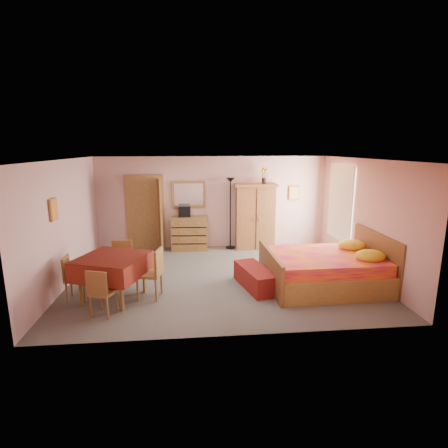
{
  "coord_description": "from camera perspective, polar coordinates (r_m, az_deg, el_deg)",
  "views": [
    {
      "loc": [
        -0.65,
        -7.35,
        2.84
      ],
      "look_at": [
        0.1,
        0.3,
        1.15
      ],
      "focal_mm": 28.0,
      "sensor_mm": 36.0,
      "label": 1
    }
  ],
  "objects": [
    {
      "name": "chest_of_drawers",
      "position": [
        9.89,
        -5.65,
        -1.52
      ],
      "size": [
        1.03,
        0.56,
        0.94
      ],
      "primitive_type": "cube",
      "rotation": [
        0.0,
        0.0,
        -0.06
      ],
      "color": "olive",
      "rests_on": "floor"
    },
    {
      "name": "floor",
      "position": [
        7.91,
        -0.52,
        -8.65
      ],
      "size": [
        6.5,
        6.5,
        0.0
      ],
      "primitive_type": "plane",
      "color": "#646058",
      "rests_on": "ground"
    },
    {
      "name": "floor_lamp",
      "position": [
        9.87,
        1.05,
        1.72
      ],
      "size": [
        0.29,
        0.29,
        2.02
      ],
      "primitive_type": "cube",
      "rotation": [
        0.0,
        0.0,
        0.12
      ],
      "color": "black",
      "rests_on": "floor"
    },
    {
      "name": "dining_table",
      "position": [
        7.02,
        -17.62,
        -8.36
      ],
      "size": [
        1.48,
        1.48,
        0.85
      ],
      "primitive_type": "cube",
      "rotation": [
        0.0,
        0.0,
        -0.35
      ],
      "color": "maroon",
      "rests_on": "floor"
    },
    {
      "name": "ceiling",
      "position": [
        7.38,
        -0.55,
        10.53
      ],
      "size": [
        6.5,
        6.5,
        0.0
      ],
      "primitive_type": "plane",
      "rotation": [
        3.14,
        0.0,
        0.0
      ],
      "color": "brown",
      "rests_on": "wall_back"
    },
    {
      "name": "chair_west",
      "position": [
        7.23,
        -22.89,
        -8.12
      ],
      "size": [
        0.41,
        0.41,
        0.86
      ],
      "primitive_type": "cube",
      "rotation": [
        0.0,
        0.0,
        -1.53
      ],
      "color": "#9C6234",
      "rests_on": "floor"
    },
    {
      "name": "stereo",
      "position": [
        9.81,
        -6.49,
        2.08
      ],
      "size": [
        0.35,
        0.26,
        0.31
      ],
      "primitive_type": "cube",
      "rotation": [
        0.0,
        0.0,
        0.06
      ],
      "color": "black",
      "rests_on": "chest_of_drawers"
    },
    {
      "name": "sunflower_vase",
      "position": [
        9.83,
        6.58,
        7.86
      ],
      "size": [
        0.19,
        0.19,
        0.45
      ],
      "primitive_type": "cube",
      "rotation": [
        0.0,
        0.0,
        0.06
      ],
      "color": "yellow",
      "rests_on": "wardrobe"
    },
    {
      "name": "chair_east",
      "position": [
        6.89,
        -12.11,
        -7.89
      ],
      "size": [
        0.52,
        0.52,
        0.97
      ],
      "primitive_type": "cube",
      "rotation": [
        0.0,
        0.0,
        1.36
      ],
      "color": "olive",
      "rests_on": "floor"
    },
    {
      "name": "wall_left",
      "position": [
        7.95,
        -24.57,
        0.09
      ],
      "size": [
        0.1,
        5.0,
        2.6
      ],
      "primitive_type": "cube",
      "color": "tan",
      "rests_on": "floor"
    },
    {
      "name": "wall_back",
      "position": [
        9.99,
        -1.8,
        3.53
      ],
      "size": [
        6.5,
        0.1,
        2.6
      ],
      "primitive_type": "cube",
      "color": "tan",
      "rests_on": "floor"
    },
    {
      "name": "picture_left",
      "position": [
        7.31,
        -26.11,
        2.15
      ],
      "size": [
        0.04,
        0.32,
        0.42
      ],
      "primitive_type": "cube",
      "color": "orange",
      "rests_on": "wall_left"
    },
    {
      "name": "wall_front",
      "position": [
        5.13,
        1.94,
        -5.08
      ],
      "size": [
        6.5,
        0.1,
        2.6
      ],
      "primitive_type": "cube",
      "color": "tan",
      "rests_on": "floor"
    },
    {
      "name": "doorway",
      "position": [
        10.07,
        -12.64,
        1.71
      ],
      "size": [
        1.06,
        0.12,
        2.15
      ],
      "primitive_type": "cube",
      "color": "#9E6B35",
      "rests_on": "floor"
    },
    {
      "name": "wall_right",
      "position": [
        8.46,
        21.96,
        1.0
      ],
      "size": [
        0.1,
        5.0,
        2.6
      ],
      "primitive_type": "cube",
      "color": "tan",
      "rests_on": "floor"
    },
    {
      "name": "wall_mirror",
      "position": [
        9.9,
        -5.78,
        4.85
      ],
      "size": [
        0.94,
        0.06,
        0.74
      ],
      "primitive_type": "cube",
      "rotation": [
        0.0,
        0.0,
        0.02
      ],
      "color": "white",
      "rests_on": "wall_back"
    },
    {
      "name": "wardrobe",
      "position": [
        9.93,
        5.08,
        1.24
      ],
      "size": [
        1.21,
        0.67,
        1.85
      ],
      "primitive_type": "cube",
      "rotation": [
        0.0,
        0.0,
        -0.05
      ],
      "color": "#996033",
      "rests_on": "floor"
    },
    {
      "name": "bed",
      "position": [
        7.56,
        16.04,
        -5.71
      ],
      "size": [
        2.42,
        1.92,
        1.11
      ],
      "primitive_type": "cube",
      "rotation": [
        0.0,
        0.0,
        0.02
      ],
      "color": "#CF1451",
      "rests_on": "floor"
    },
    {
      "name": "bench",
      "position": [
        7.31,
        5.1,
        -8.73
      ],
      "size": [
        0.75,
        1.34,
        0.42
      ],
      "primitive_type": "cube",
      "rotation": [
        0.0,
        0.0,
        0.23
      ],
      "color": "maroon",
      "rests_on": "floor"
    },
    {
      "name": "picture_back",
      "position": [
        10.35,
        11.34,
        5.0
      ],
      "size": [
        0.3,
        0.04,
        0.4
      ],
      "primitive_type": "cube",
      "color": "#D8BF59",
      "rests_on": "wall_back"
    },
    {
      "name": "window",
      "position": [
        9.48,
        18.52,
        3.33
      ],
      "size": [
        0.08,
        1.4,
        1.95
      ],
      "primitive_type": "cube",
      "color": "white",
      "rests_on": "wall_right"
    },
    {
      "name": "chair_south",
      "position": [
        6.45,
        -19.12,
        -10.35
      ],
      "size": [
        0.49,
        0.49,
        0.85
      ],
      "primitive_type": "cube",
      "rotation": [
        0.0,
        0.0,
        -0.32
      ],
      "color": "olive",
      "rests_on": "floor"
    },
    {
      "name": "chair_north",
      "position": [
        7.67,
        -16.42,
        -6.23
      ],
      "size": [
        0.42,
        0.42,
        0.91
      ],
      "primitive_type": "cube",
      "rotation": [
        0.0,
        0.0,
        3.14
      ],
      "color": "olive",
      "rests_on": "floor"
    }
  ]
}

